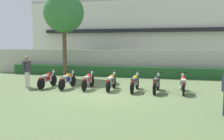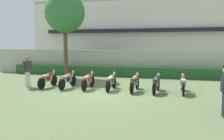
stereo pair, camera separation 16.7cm
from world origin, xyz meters
name	(u,v)px [view 1 (the left image)]	position (x,y,z in m)	size (l,w,h in m)	color
ground	(105,94)	(0.00, 0.00, 0.00)	(60.00, 60.00, 0.00)	#607547
building	(144,34)	(0.00, 16.34, 3.53)	(24.00, 6.50, 7.05)	silver
compound_wall	(130,63)	(0.00, 6.92, 0.97)	(22.80, 0.30, 1.93)	#BCB7A8
hedge_row	(128,72)	(0.00, 6.22, 0.37)	(18.24, 0.70, 0.73)	#235628
parked_car	(96,60)	(-3.64, 10.14, 0.94)	(4.52, 2.11, 1.89)	black
tree_near_inspector	(64,13)	(-4.50, 5.33, 4.55)	(2.86, 2.86, 6.01)	brown
motorcycle_in_row_0	(47,79)	(-3.51, 0.92, 0.45)	(0.60, 1.80, 0.95)	black
motorcycle_in_row_1	(67,80)	(-2.37, 0.99, 0.44)	(0.60, 1.84, 0.95)	black
motorcycle_in_row_2	(88,81)	(-1.22, 1.03, 0.44)	(0.60, 1.81, 0.95)	black
motorcycle_in_row_3	(111,82)	(0.03, 1.01, 0.44)	(0.60, 1.77, 0.94)	black
motorcycle_in_row_4	(135,82)	(1.24, 1.00, 0.44)	(0.60, 1.91, 0.94)	black
motorcycle_in_row_5	(156,83)	(2.31, 0.95, 0.45)	(0.60, 1.87, 0.96)	black
motorcycle_in_row_6	(183,84)	(3.56, 1.10, 0.44)	(0.60, 1.90, 0.95)	black
inspector_person	(27,69)	(-4.65, 0.79, 1.01)	(0.23, 0.68, 1.70)	silver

